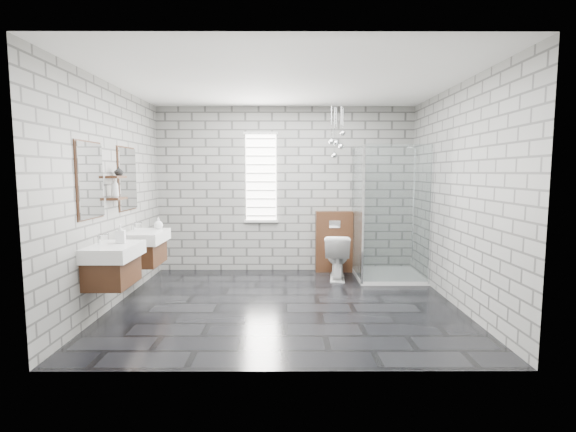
{
  "coord_description": "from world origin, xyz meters",
  "views": [
    {
      "loc": [
        0.03,
        -5.09,
        1.64
      ],
      "look_at": [
        0.04,
        0.35,
        1.07
      ],
      "focal_mm": 26.0,
      "sensor_mm": 36.0,
      "label": 1
    }
  ],
  "objects_px": {
    "vanity_left": "(110,253)",
    "cistern_panel": "(334,241)",
    "vanity_right": "(143,238)",
    "shower_enclosure": "(383,247)",
    "toilet": "(337,256)"
  },
  "relations": [
    {
      "from": "vanity_right",
      "to": "cistern_panel",
      "type": "distance_m",
      "value": 3.0
    },
    {
      "from": "cistern_panel",
      "to": "shower_enclosure",
      "type": "bearing_deg",
      "value": -36.41
    },
    {
      "from": "cistern_panel",
      "to": "shower_enclosure",
      "type": "relative_size",
      "value": 0.49
    },
    {
      "from": "vanity_left",
      "to": "cistern_panel",
      "type": "bearing_deg",
      "value": 40.38
    },
    {
      "from": "vanity_right",
      "to": "shower_enclosure",
      "type": "distance_m",
      "value": 3.5
    },
    {
      "from": "vanity_left",
      "to": "shower_enclosure",
      "type": "distance_m",
      "value": 3.86
    },
    {
      "from": "vanity_right",
      "to": "shower_enclosure",
      "type": "height_order",
      "value": "shower_enclosure"
    },
    {
      "from": "vanity_right",
      "to": "cistern_panel",
      "type": "bearing_deg",
      "value": 24.92
    },
    {
      "from": "vanity_right",
      "to": "shower_enclosure",
      "type": "bearing_deg",
      "value": 12.26
    },
    {
      "from": "shower_enclosure",
      "to": "vanity_left",
      "type": "bearing_deg",
      "value": -152.35
    },
    {
      "from": "cistern_panel",
      "to": "shower_enclosure",
      "type": "distance_m",
      "value": 0.87
    },
    {
      "from": "vanity_left",
      "to": "cistern_panel",
      "type": "height_order",
      "value": "vanity_left"
    },
    {
      "from": "vanity_right",
      "to": "toilet",
      "type": "relative_size",
      "value": 2.27
    },
    {
      "from": "vanity_left",
      "to": "cistern_panel",
      "type": "distance_m",
      "value": 3.56
    },
    {
      "from": "vanity_right",
      "to": "vanity_left",
      "type": "bearing_deg",
      "value": -90.0
    }
  ]
}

